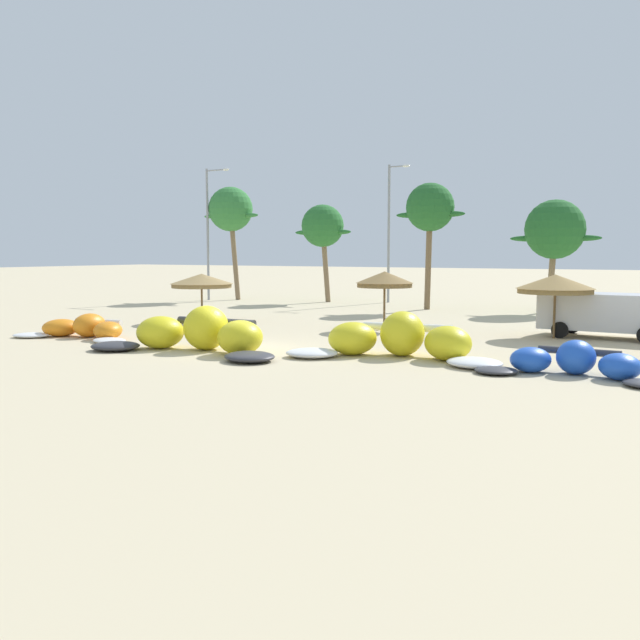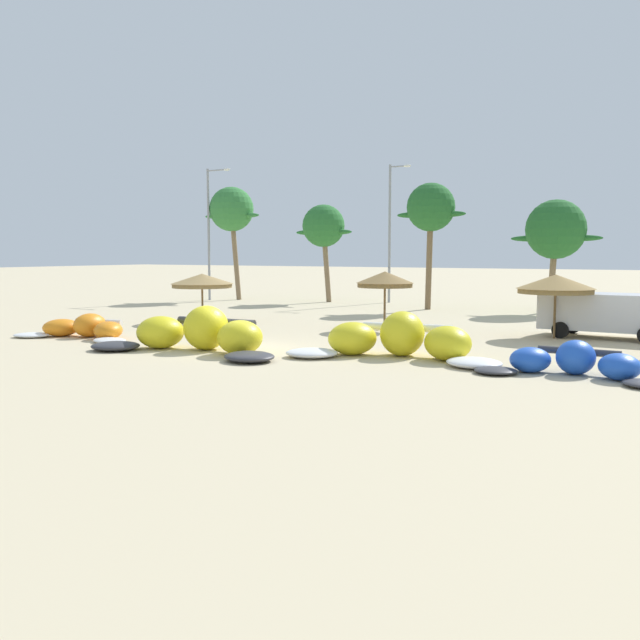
{
  "view_description": "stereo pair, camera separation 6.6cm",
  "coord_description": "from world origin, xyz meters",
  "px_view_note": "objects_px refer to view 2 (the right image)",
  "views": [
    {
      "loc": [
        14.68,
        -20.41,
        3.53
      ],
      "look_at": [
        2.03,
        2.0,
        1.0
      ],
      "focal_mm": 38.77,
      "sensor_mm": 36.0,
      "label": 1
    },
    {
      "loc": [
        14.74,
        -20.38,
        3.53
      ],
      "look_at": [
        2.03,
        2.0,
        1.0
      ],
      "focal_mm": 38.77,
      "sensor_mm": 36.0,
      "label": 2
    }
  ],
  "objects_px": {
    "palm_left": "(324,227)",
    "lamppost_west_center": "(391,227)",
    "kite_center": "(574,363)",
    "beach_umbrella_middle": "(385,279)",
    "beach_umbrella_near_palms": "(556,284)",
    "parked_van": "(605,312)",
    "kite_left_of_center": "(399,340)",
    "palm_leftmost": "(232,210)",
    "kite_left": "(199,334)",
    "beach_umbrella_near_van": "(202,281)",
    "palm_center_left": "(556,230)",
    "kite_far_left": "(85,329)",
    "palm_left_of_gap": "(431,209)",
    "lamppost_west": "(210,227)"
  },
  "relations": [
    {
      "from": "kite_far_left",
      "to": "kite_left",
      "type": "distance_m",
      "value": 6.73
    },
    {
      "from": "kite_far_left",
      "to": "beach_umbrella_near_van",
      "type": "bearing_deg",
      "value": 88.78
    },
    {
      "from": "parked_van",
      "to": "beach_umbrella_near_van",
      "type": "bearing_deg",
      "value": -170.64
    },
    {
      "from": "beach_umbrella_near_van",
      "to": "palm_leftmost",
      "type": "relative_size",
      "value": 0.38
    },
    {
      "from": "kite_far_left",
      "to": "lamppost_west",
      "type": "xyz_separation_m",
      "value": [
        -9.69,
        20.54,
        5.0
      ]
    },
    {
      "from": "parked_van",
      "to": "palm_center_left",
      "type": "distance_m",
      "value": 13.09
    },
    {
      "from": "kite_center",
      "to": "palm_left_of_gap",
      "type": "distance_m",
      "value": 23.78
    },
    {
      "from": "beach_umbrella_near_palms",
      "to": "kite_center",
      "type": "bearing_deg",
      "value": -75.75
    },
    {
      "from": "beach_umbrella_near_van",
      "to": "palm_center_left",
      "type": "distance_m",
      "value": 20.79
    },
    {
      "from": "parked_van",
      "to": "kite_far_left",
      "type": "bearing_deg",
      "value": -150.75
    },
    {
      "from": "parked_van",
      "to": "palm_left",
      "type": "xyz_separation_m",
      "value": [
        -20.36,
        12.59,
        4.23
      ]
    },
    {
      "from": "beach_umbrella_middle",
      "to": "palm_leftmost",
      "type": "distance_m",
      "value": 22.87
    },
    {
      "from": "beach_umbrella_near_palms",
      "to": "beach_umbrella_middle",
      "type": "bearing_deg",
      "value": -175.9
    },
    {
      "from": "kite_left",
      "to": "palm_left",
      "type": "bearing_deg",
      "value": 109.15
    },
    {
      "from": "palm_left_of_gap",
      "to": "palm_center_left",
      "type": "distance_m",
      "value": 7.41
    },
    {
      "from": "kite_center",
      "to": "palm_center_left",
      "type": "distance_m",
      "value": 22.58
    },
    {
      "from": "kite_left",
      "to": "beach_umbrella_near_van",
      "type": "relative_size",
      "value": 2.49
    },
    {
      "from": "palm_center_left",
      "to": "palm_leftmost",
      "type": "bearing_deg",
      "value": -178.92
    },
    {
      "from": "parked_van",
      "to": "lamppost_west_center",
      "type": "bearing_deg",
      "value": 138.1
    },
    {
      "from": "beach_umbrella_near_palms",
      "to": "palm_left_of_gap",
      "type": "xyz_separation_m",
      "value": [
        -9.6,
        11.09,
        3.93
      ]
    },
    {
      "from": "parked_van",
      "to": "palm_leftmost",
      "type": "bearing_deg",
      "value": 157.57
    },
    {
      "from": "kite_left",
      "to": "beach_umbrella_near_van",
      "type": "xyz_separation_m",
      "value": [
        -6.53,
        8.19,
        1.49
      ]
    },
    {
      "from": "kite_left_of_center",
      "to": "lamppost_west_center",
      "type": "height_order",
      "value": "lamppost_west_center"
    },
    {
      "from": "kite_left_of_center",
      "to": "kite_left",
      "type": "bearing_deg",
      "value": -162.23
    },
    {
      "from": "kite_left",
      "to": "beach_umbrella_middle",
      "type": "bearing_deg",
      "value": 73.16
    },
    {
      "from": "kite_far_left",
      "to": "beach_umbrella_near_van",
      "type": "xyz_separation_m",
      "value": [
        0.16,
        7.44,
        1.72
      ]
    },
    {
      "from": "beach_umbrella_middle",
      "to": "palm_leftmost",
      "type": "height_order",
      "value": "palm_leftmost"
    },
    {
      "from": "lamppost_west",
      "to": "palm_left_of_gap",
      "type": "bearing_deg",
      "value": -0.21
    },
    {
      "from": "kite_left_of_center",
      "to": "palm_leftmost",
      "type": "relative_size",
      "value": 0.9
    },
    {
      "from": "kite_left",
      "to": "parked_van",
      "type": "xyz_separation_m",
      "value": [
        12.08,
        11.25,
        0.48
      ]
    },
    {
      "from": "kite_far_left",
      "to": "beach_umbrella_near_palms",
      "type": "xyz_separation_m",
      "value": [
        16.98,
        9.39,
        1.86
      ]
    },
    {
      "from": "beach_umbrella_near_palms",
      "to": "parked_van",
      "type": "bearing_deg",
      "value": 32.06
    },
    {
      "from": "kite_center",
      "to": "palm_left",
      "type": "xyz_separation_m",
      "value": [
        -20.79,
        22.44,
        4.93
      ]
    },
    {
      "from": "palm_left_of_gap",
      "to": "kite_left_of_center",
      "type": "bearing_deg",
      "value": -72.29
    },
    {
      "from": "palm_leftmost",
      "to": "palm_left_of_gap",
      "type": "xyz_separation_m",
      "value": [
        16.11,
        -1.37,
        -0.46
      ]
    },
    {
      "from": "lamppost_west",
      "to": "beach_umbrella_near_van",
      "type": "bearing_deg",
      "value": -53.07
    },
    {
      "from": "kite_far_left",
      "to": "palm_center_left",
      "type": "relative_size",
      "value": 0.9
    },
    {
      "from": "kite_left_of_center",
      "to": "palm_center_left",
      "type": "height_order",
      "value": "palm_center_left"
    },
    {
      "from": "parked_van",
      "to": "palm_left",
      "type": "distance_m",
      "value": 24.31
    },
    {
      "from": "kite_center",
      "to": "palm_left",
      "type": "bearing_deg",
      "value": 132.82
    },
    {
      "from": "beach_umbrella_middle",
      "to": "palm_left_of_gap",
      "type": "xyz_separation_m",
      "value": [
        -2.21,
        11.62,
        3.87
      ]
    },
    {
      "from": "palm_left",
      "to": "lamppost_west_center",
      "type": "bearing_deg",
      "value": 20.19
    },
    {
      "from": "lamppost_west",
      "to": "lamppost_west_center",
      "type": "bearing_deg",
      "value": 18.49
    },
    {
      "from": "kite_left_of_center",
      "to": "palm_left_of_gap",
      "type": "xyz_separation_m",
      "value": [
        -6.09,
        19.05,
        5.58
      ]
    },
    {
      "from": "kite_far_left",
      "to": "kite_center",
      "type": "relative_size",
      "value": 1.07
    },
    {
      "from": "kite_center",
      "to": "beach_umbrella_middle",
      "type": "bearing_deg",
      "value": 139.53
    },
    {
      "from": "palm_left",
      "to": "lamppost_west_center",
      "type": "distance_m",
      "value": 4.78
    },
    {
      "from": "kite_far_left",
      "to": "palm_left_of_gap",
      "type": "height_order",
      "value": "palm_left_of_gap"
    },
    {
      "from": "kite_left_of_center",
      "to": "beach_umbrella_middle",
      "type": "height_order",
      "value": "beach_umbrella_middle"
    },
    {
      "from": "kite_left",
      "to": "lamppost_west_center",
      "type": "relative_size",
      "value": 0.82
    }
  ]
}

